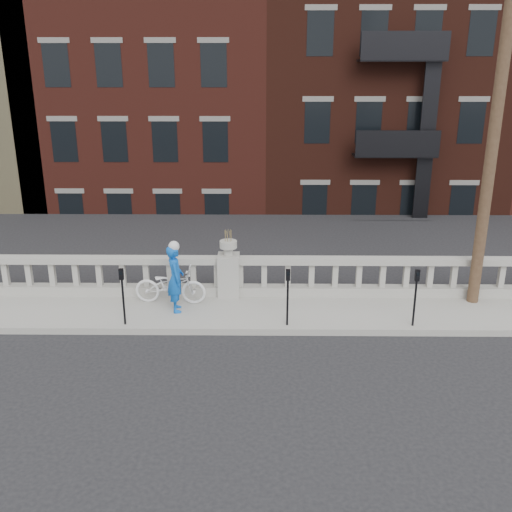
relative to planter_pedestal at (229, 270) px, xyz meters
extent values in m
plane|color=black|center=(0.00, -3.95, -0.83)|extent=(120.00, 120.00, 0.00)
cube|color=#9C9A91|center=(0.00, -0.95, -0.76)|extent=(32.00, 2.20, 0.15)
cube|color=#9C9A91|center=(0.00, 0.00, -0.56)|extent=(28.00, 0.34, 0.25)
cube|color=#9C9A91|center=(0.00, 0.00, 0.27)|extent=(28.00, 0.34, 0.16)
cube|color=#9C9A91|center=(0.00, 0.00, -0.13)|extent=(0.55, 0.55, 1.10)
cylinder|color=#9C9A91|center=(0.00, 0.00, 0.52)|extent=(0.24, 0.24, 0.20)
cylinder|color=#9C9A91|center=(0.00, 0.00, 0.70)|extent=(0.44, 0.44, 0.18)
cube|color=#605E59|center=(0.00, 0.35, -3.26)|extent=(36.00, 0.50, 5.15)
cube|color=black|center=(0.00, 22.00, -6.08)|extent=(80.00, 44.00, 0.50)
cube|color=#595651|center=(-2.00, 4.50, -3.83)|extent=(16.00, 7.00, 4.00)
cube|color=#4C1D15|center=(-4.00, 16.00, 1.17)|extent=(10.00, 14.00, 14.00)
cube|color=#37160F|center=(6.00, 16.00, 1.92)|extent=(10.00, 14.00, 15.50)
cylinder|color=#422D1E|center=(6.20, -0.35, 4.32)|extent=(0.28, 0.28, 10.00)
cylinder|color=black|center=(-2.30, -1.80, -0.13)|extent=(0.05, 0.05, 1.10)
cube|color=black|center=(-2.30, -1.80, 0.55)|extent=(0.10, 0.08, 0.26)
cube|color=black|center=(-2.30, -1.85, 0.59)|extent=(0.06, 0.01, 0.08)
cylinder|color=black|center=(1.44, -1.80, -0.13)|extent=(0.05, 0.05, 1.10)
cube|color=black|center=(1.44, -1.80, 0.55)|extent=(0.10, 0.08, 0.26)
cube|color=black|center=(1.44, -1.85, 0.59)|extent=(0.06, 0.01, 0.08)
cylinder|color=black|center=(4.33, -1.80, -0.13)|extent=(0.05, 0.05, 1.10)
cube|color=black|center=(4.33, -1.80, 0.55)|extent=(0.10, 0.08, 0.26)
cube|color=black|center=(4.33, -1.85, 0.59)|extent=(0.06, 0.01, 0.08)
imported|color=silver|center=(-1.43, -0.52, -0.21)|extent=(1.82, 0.74, 0.94)
imported|color=blue|center=(-1.22, -1.00, 0.15)|extent=(0.52, 0.68, 1.66)
camera|label=1|loc=(0.85, -13.75, 5.00)|focal=40.00mm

